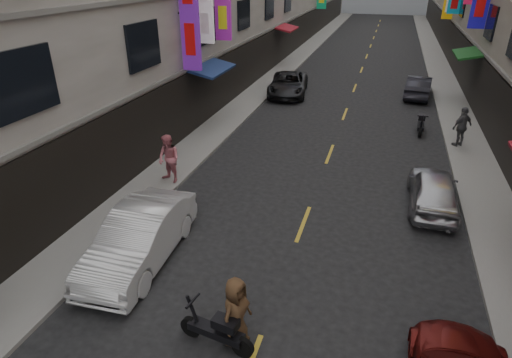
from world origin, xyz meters
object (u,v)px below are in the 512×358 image
Objects in this scene: car_left_mid at (140,237)px; pedestrian_lfar at (169,159)px; car_right_mid at (434,190)px; pedestrian_crossing at (236,312)px; scooter_far_right at (421,124)px; car_left_far at (288,84)px; scooter_crossing at (217,331)px; car_right_far at (419,87)px; pedestrian_rfar at (462,127)px.

pedestrian_lfar is at bearing 103.95° from car_left_mid.
pedestrian_crossing reaches higher than car_right_mid.
pedestrian_lfar is at bearing 45.69° from scooter_far_right.
car_left_far is at bearing -57.39° from car_right_mid.
pedestrian_crossing is at bearing 59.75° from car_right_mid.
pedestrian_crossing is at bearing -46.61° from scooter_crossing.
pedestrian_crossing reaches higher than scooter_crossing.
car_left_mid is 2.71× the size of pedestrian_crossing.
car_right_far is 8.52m from pedestrian_rfar.
pedestrian_crossing is (3.53, -20.23, 0.16)m from car_left_far.
scooter_crossing is 0.46× the size of car_right_mid.
car_left_far is 2.72× the size of pedestrian_rfar.
car_left_far is at bearing 27.11° from pedestrian_crossing.
car_right_far is at bearing 79.49° from pedestrian_lfar.
scooter_crossing is 1.00× the size of scooter_far_right.
scooter_far_right is 15.83m from pedestrian_crossing.
pedestrian_lfar reaches higher than car_left_mid.
car_left_mid reaches higher than car_right_far.
car_left_far is 14.96m from car_right_mid.
scooter_far_right is at bearing -89.10° from car_right_mid.
car_left_far is at bearing -75.54° from pedestrian_rfar.
car_left_mid is at bearing 9.94° from pedestrian_rfar.
scooter_crossing is 8.18m from pedestrian_lfar.
car_right_mid is 9.47m from pedestrian_lfar.
car_left_mid is 9.75m from car_right_mid.
car_left_mid is 18.22m from car_left_far.
car_left_mid is 2.54× the size of pedestrian_rfar.
car_left_far is 1.21× the size of car_right_far.
pedestrian_rfar is at bearing -42.19° from car_left_far.
pedestrian_crossing is (-4.39, -15.21, 0.41)m from scooter_far_right.
scooter_crossing is at bearing -35.16° from pedestrian_lfar.
scooter_far_right is 0.97× the size of pedestrian_lfar.
car_left_far is 2.91× the size of pedestrian_crossing.
car_left_mid is 15.02m from pedestrian_rfar.
car_left_mid reaches higher than car_left_far.
pedestrian_lfar is (-9.40, -15.48, 0.37)m from car_right_far.
pedestrian_rfar is (1.51, 6.04, 0.37)m from car_right_mid.
car_right_far is 2.41× the size of pedestrian_crossing.
scooter_far_right is 1.06× the size of pedestrian_crossing.
car_left_mid is 2.50× the size of pedestrian_lfar.
scooter_crossing is 3.90m from car_left_mid.
scooter_far_right is at bearing -39.79° from car_left_far.
scooter_crossing is 16.16m from scooter_far_right.
scooter_crossing is 0.44× the size of car_right_far.
pedestrian_crossing is at bearing -87.52° from car_left_far.
pedestrian_rfar reaches higher than car_right_far.
scooter_far_right is at bearing -85.62° from pedestrian_rfar.
car_left_mid is at bearing 77.63° from pedestrian_crossing.
pedestrian_crossing is at bearing 76.58° from scooter_far_right.
scooter_crossing is at bearing 141.43° from pedestrian_crossing.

